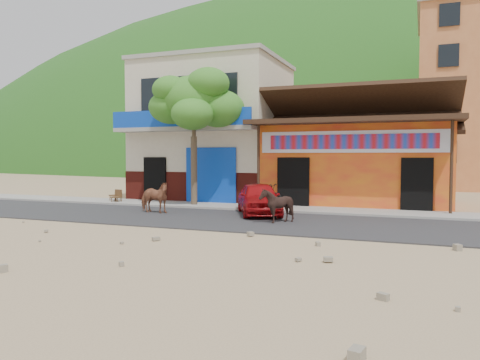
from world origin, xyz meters
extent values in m
plane|color=#9E825B|center=(0.00, 0.00, 0.00)|extent=(120.00, 120.00, 0.00)
cube|color=#28282B|center=(0.00, 2.50, 0.02)|extent=(60.00, 5.00, 0.04)
cube|color=gray|center=(0.00, 6.00, 0.06)|extent=(60.00, 2.00, 0.12)
cube|color=orange|center=(2.00, 10.00, 1.80)|extent=(8.00, 6.00, 3.60)
cube|color=beige|center=(-5.50, 10.00, 3.50)|extent=(7.00, 6.00, 7.00)
ellipsoid|color=#194C14|center=(0.00, 70.00, 12.00)|extent=(100.00, 40.00, 24.00)
imported|color=#9A5C3D|center=(-4.98, 3.07, 0.65)|extent=(1.50, 0.79, 1.22)
imported|color=black|center=(0.29, 2.19, 0.62)|extent=(1.19, 1.10, 1.17)
imported|color=#A10B0F|center=(-1.00, 4.14, 0.66)|extent=(2.89, 3.88, 1.23)
imported|color=black|center=(-1.50, 6.07, 0.60)|extent=(1.92, 0.90, 0.97)
camera|label=1|loc=(4.76, -12.66, 2.28)|focal=35.00mm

